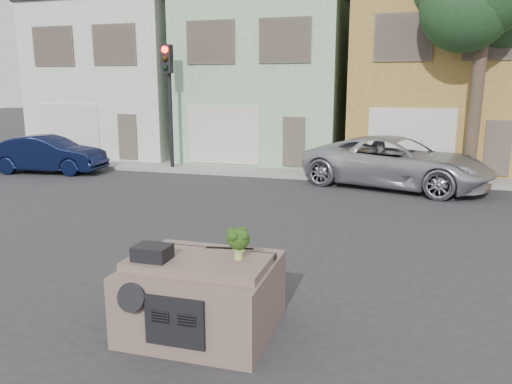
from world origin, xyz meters
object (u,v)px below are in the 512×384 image
at_px(navy_sedan, 50,173).
at_px(silver_pickup, 395,187).
at_px(broccoli, 238,243).
at_px(traffic_signal, 169,109).

distance_m(navy_sedan, silver_pickup, 13.60).
bearing_deg(silver_pickup, navy_sedan, 111.53).
distance_m(navy_sedan, broccoli, 15.87).
height_order(silver_pickup, broccoli, broccoli).
relative_size(navy_sedan, silver_pickup, 0.72).
height_order(silver_pickup, traffic_signal, traffic_signal).
xyz_separation_m(navy_sedan, broccoli, (11.63, -10.72, 1.34)).
relative_size(navy_sedan, broccoli, 10.13).
height_order(navy_sedan, broccoli, broccoli).
xyz_separation_m(navy_sedan, traffic_signal, (4.58, 1.78, 2.55)).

